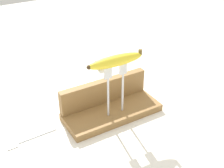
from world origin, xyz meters
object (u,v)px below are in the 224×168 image
at_px(fork_stand_center, 116,86).
at_px(fork_fallen_near, 24,141).
at_px(banana_raised_center, 116,61).
at_px(banana_chunk_near, 101,64).

xyz_separation_m(fork_stand_center, fork_fallen_near, (-0.30, 0.04, -0.13)).
distance_m(fork_stand_center, fork_fallen_near, 0.33).
bearing_deg(fork_stand_center, fork_fallen_near, 171.76).
distance_m(banana_raised_center, banana_chunk_near, 0.42).
relative_size(banana_raised_center, fork_fallen_near, 1.17).
xyz_separation_m(fork_stand_center, banana_raised_center, (-0.00, 0.00, 0.09)).
distance_m(fork_stand_center, banana_chunk_near, 0.39).
bearing_deg(banana_raised_center, banana_chunk_near, 68.44).
xyz_separation_m(banana_raised_center, fork_fallen_near, (-0.30, 0.04, -0.21)).
relative_size(fork_stand_center, banana_raised_center, 0.92).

